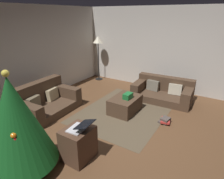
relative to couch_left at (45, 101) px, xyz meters
name	(u,v)px	position (x,y,z in m)	size (l,w,h in m)	color
ground_plane	(125,136)	(0.11, -2.26, -0.28)	(6.40, 6.40, 0.00)	brown
rear_partition	(21,57)	(0.11, 0.88, 1.02)	(6.40, 0.12, 2.60)	beige
corner_partition	(174,50)	(3.25, -2.26, 1.02)	(0.12, 6.40, 2.60)	beige
couch_left	(45,101)	(0.00, 0.00, 0.00)	(1.57, 1.02, 0.75)	#473323
couch_right	(163,91)	(2.35, -2.31, -0.03)	(0.98, 1.68, 0.63)	#473323
ottoman	(125,105)	(1.07, -1.75, -0.08)	(0.86, 0.60, 0.39)	#473323
gift_box	(128,96)	(1.05, -1.83, 0.18)	(0.26, 0.17, 0.14)	#19662D
tv_remote	(130,96)	(1.18, -1.83, 0.12)	(0.05, 0.16, 0.02)	black
christmas_tree	(16,122)	(-1.55, -1.33, 0.61)	(1.10, 1.10, 1.68)	brown
side_table	(78,144)	(-0.87, -1.89, 0.01)	(0.52, 0.44, 0.58)	#4C3323
laptop	(80,127)	(-0.86, -1.95, 0.36)	(0.36, 0.43, 0.18)	silver
book_stack	(165,120)	(1.07, -2.80, -0.21)	(0.33, 0.28, 0.14)	#4C423D
corner_lamp	(98,43)	(2.86, 0.36, 1.10)	(0.36, 0.36, 1.62)	black
area_rug	(125,111)	(1.07, -1.75, -0.28)	(2.60, 2.00, 0.01)	brown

